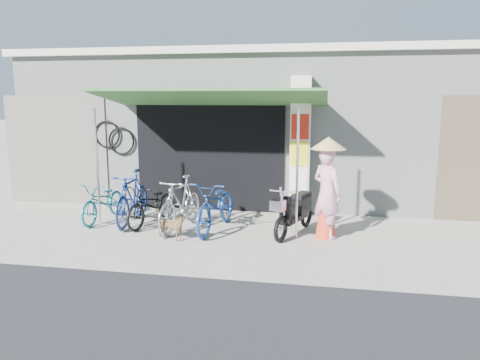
% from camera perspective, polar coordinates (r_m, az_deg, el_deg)
% --- Properties ---
extents(ground, '(80.00, 80.00, 0.00)m').
position_cam_1_polar(ground, '(8.18, 0.10, -8.18)').
color(ground, '#AAA499').
rests_on(ground, ground).
extents(bicycle_shop, '(12.30, 5.30, 3.66)m').
position_cam_1_polar(bicycle_shop, '(12.83, 4.23, 6.81)').
color(bicycle_shop, '#A9AEA5').
rests_on(bicycle_shop, ground).
extents(shop_pillar, '(0.42, 0.44, 3.00)m').
position_cam_1_polar(shop_pillar, '(10.16, 7.35, 3.99)').
color(shop_pillar, silver).
rests_on(shop_pillar, ground).
extents(awning, '(4.60, 1.88, 2.72)m').
position_cam_1_polar(awning, '(9.55, -3.52, 9.78)').
color(awning, '#2C5A28').
rests_on(awning, ground).
extents(neighbour_left, '(2.60, 0.06, 2.60)m').
position_cam_1_polar(neighbour_left, '(12.13, -21.45, 3.42)').
color(neighbour_left, '#6B665B').
rests_on(neighbour_left, ground).
extents(bike_teal, '(0.65, 1.63, 0.84)m').
position_cam_1_polar(bike_teal, '(10.16, -16.32, -2.49)').
color(bike_teal, '#1A7377').
rests_on(bike_teal, ground).
extents(bike_blue, '(0.62, 1.84, 1.09)m').
position_cam_1_polar(bike_blue, '(9.78, -13.01, -2.09)').
color(bike_blue, navy).
rests_on(bike_blue, ground).
extents(bike_black, '(0.93, 1.71, 0.85)m').
position_cam_1_polar(bike_black, '(9.61, -10.65, -2.94)').
color(bike_black, black).
rests_on(bike_black, ground).
extents(bike_silver, '(0.77, 1.81, 1.05)m').
position_cam_1_polar(bike_silver, '(9.19, -7.26, -2.80)').
color(bike_silver, silver).
rests_on(bike_silver, ground).
extents(bike_navy, '(0.88, 1.98, 1.00)m').
position_cam_1_polar(bike_navy, '(9.07, -2.89, -3.07)').
color(bike_navy, navy).
rests_on(bike_navy, ground).
extents(street_dog, '(0.62, 0.37, 0.49)m').
position_cam_1_polar(street_dog, '(8.55, -8.46, -5.75)').
color(street_dog, '#AC795B').
rests_on(street_dog, ground).
extents(moped, '(0.74, 1.60, 0.94)m').
position_cam_1_polar(moped, '(8.90, 6.75, -3.87)').
color(moped, black).
rests_on(moped, ground).
extents(nun, '(0.73, 0.71, 1.86)m').
position_cam_1_polar(nun, '(8.65, 10.57, -1.08)').
color(nun, pink).
rests_on(nun, ground).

